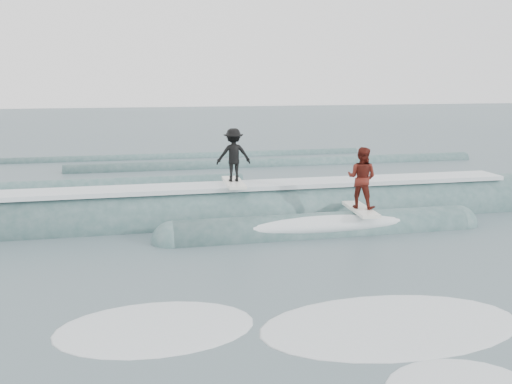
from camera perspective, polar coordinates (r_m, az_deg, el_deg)
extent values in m
plane|color=#3C5158|center=(12.46, 6.22, -10.33)|extent=(160.00, 160.00, 0.00)
cylinder|color=#335655|center=(18.88, -0.67, -2.69)|extent=(21.47, 2.10, 2.10)
cylinder|color=#335655|center=(17.31, 6.72, -4.08)|extent=(9.00, 1.23, 1.23)
sphere|color=#335655|center=(16.40, -8.33, -5.00)|extent=(1.23, 1.23, 1.23)
sphere|color=#335655|center=(19.26, 19.47, -3.07)|extent=(1.23, 1.23, 1.23)
cube|color=silver|center=(18.64, -0.68, 0.66)|extent=(18.00, 1.30, 0.14)
ellipsoid|color=silver|center=(17.23, 6.75, -3.12)|extent=(7.60, 1.30, 0.60)
cube|color=white|center=(18.52, -2.24, 0.96)|extent=(0.64, 2.02, 0.10)
imported|color=black|center=(18.38, -2.26, 3.73)|extent=(1.13, 0.68, 1.71)
cube|color=white|center=(17.57, 10.41, -1.71)|extent=(0.68, 2.03, 0.10)
imported|color=#54170F|center=(17.38, 10.52, 1.42)|extent=(1.14, 1.12, 1.85)
ellipsoid|color=silver|center=(11.13, -10.04, -13.20)|extent=(3.38, 2.31, 0.10)
ellipsoid|color=silver|center=(11.37, 13.34, -12.79)|extent=(4.30, 2.93, 0.10)
cylinder|color=#335655|center=(30.33, 2.40, 2.68)|extent=(22.00, 0.80, 0.80)
cylinder|color=#335655|center=(33.36, -7.81, 3.39)|extent=(22.00, 0.60, 0.60)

